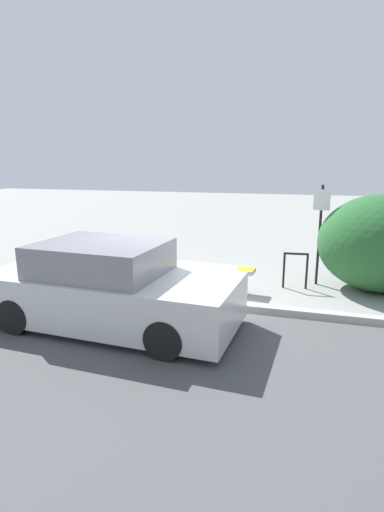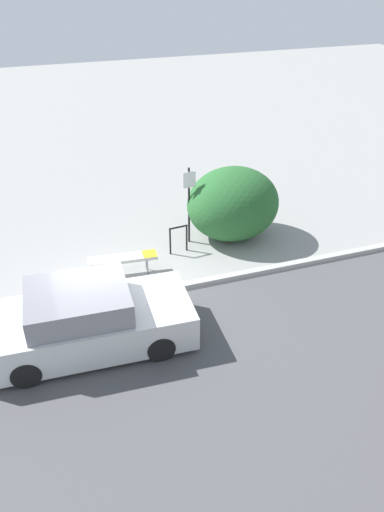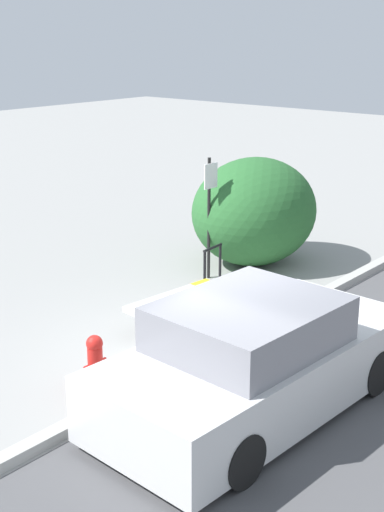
% 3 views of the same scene
% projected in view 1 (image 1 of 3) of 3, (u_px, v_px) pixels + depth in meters
% --- Properties ---
extents(ground_plane, '(60.00, 60.00, 0.00)m').
position_uv_depth(ground_plane, '(173.00, 303.00, 8.11)').
color(ground_plane, gray).
extents(curb, '(60.00, 0.20, 0.13)m').
position_uv_depth(curb, '(173.00, 300.00, 8.09)').
color(curb, '#A8A8A3').
rests_on(curb, ground_plane).
extents(bench, '(1.82, 0.57, 0.55)m').
position_uv_depth(bench, '(215.00, 268.00, 8.85)').
color(bench, '#99999E').
rests_on(bench, ground_plane).
extents(bike_rack, '(0.55, 0.10, 0.83)m').
position_uv_depth(bike_rack, '(295.00, 267.00, 8.95)').
color(bike_rack, black).
rests_on(bike_rack, ground_plane).
extents(sign_post, '(0.36, 0.08, 2.30)m').
position_uv_depth(sign_post, '(320.00, 226.00, 9.05)').
color(sign_post, black).
rests_on(sign_post, ground_plane).
extents(fire_hydrant, '(0.36, 0.22, 0.77)m').
position_uv_depth(fire_hydrant, '(114.00, 271.00, 8.96)').
color(fire_hydrant, red).
rests_on(fire_hydrant, ground_plane).
extents(shrub_hedge, '(2.70, 2.34, 2.14)m').
position_uv_depth(shrub_hedge, '(382.00, 243.00, 8.67)').
color(shrub_hedge, '#28602D').
rests_on(shrub_hedge, ground_plane).
extents(parked_car_near, '(4.43, 2.10, 1.47)m').
position_uv_depth(parked_car_near, '(110.00, 288.00, 6.89)').
color(parked_car_near, black).
rests_on(parked_car_near, ground_plane).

